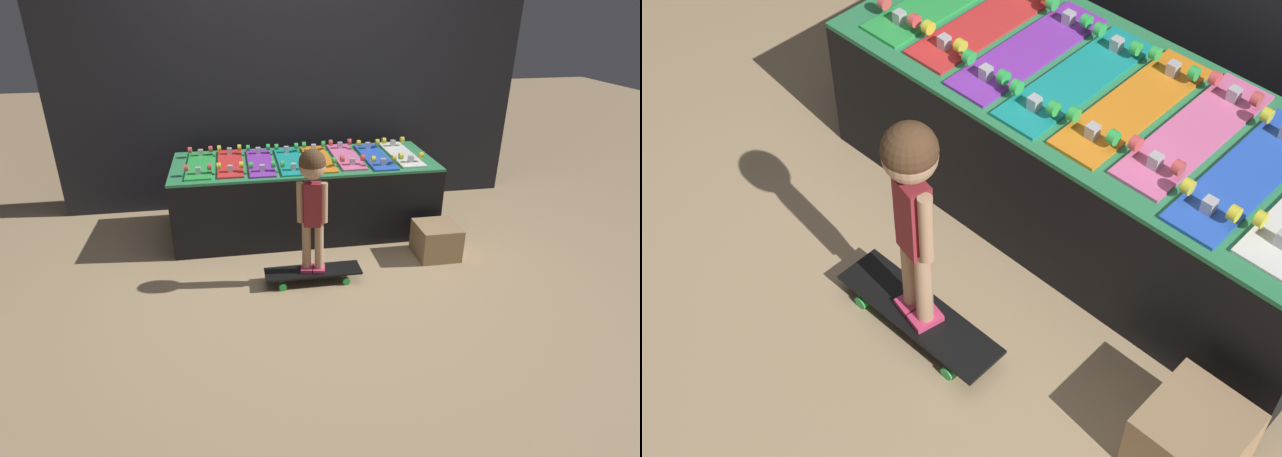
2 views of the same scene
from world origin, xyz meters
The scene contains 14 objects.
ground_plane centered at (0.00, 0.00, 0.00)m, with size 16.00×16.00×0.00m, color tan.
back_wall centered at (0.00, 1.22, 1.20)m, with size 4.23×0.10×2.40m.
display_rack centered at (0.00, 0.55, 0.31)m, with size 2.13×0.84×0.61m.
skateboard_green_on_rack centered at (-0.84, 0.56, 0.63)m, with size 0.20×0.72×0.09m.
skateboard_red_on_rack centered at (-0.60, 0.56, 0.63)m, with size 0.20×0.72×0.09m.
skateboard_purple_on_rack centered at (-0.36, 0.54, 0.63)m, with size 0.20×0.72×0.09m.
skateboard_teal_on_rack centered at (-0.12, 0.53, 0.63)m, with size 0.20×0.72×0.09m.
skateboard_orange_on_rack centered at (0.12, 0.55, 0.63)m, with size 0.20×0.72×0.09m.
skateboard_pink_on_rack centered at (0.36, 0.58, 0.63)m, with size 0.20×0.72×0.09m.
skateboard_blue_on_rack centered at (0.60, 0.53, 0.63)m, with size 0.20×0.72×0.09m.
skateboard_white_on_rack centered at (0.84, 0.56, 0.63)m, with size 0.20×0.72×0.09m.
skateboard_on_floor centered at (-0.07, -0.35, 0.07)m, with size 0.68×0.19×0.09m.
child centered at (-0.07, -0.35, 0.71)m, with size 0.21×0.18×0.88m.
storage_box centered at (0.93, -0.12, 0.13)m, with size 0.31×0.32×0.26m.
Camera 1 is at (-0.56, -3.37, 1.86)m, focal length 28.00 mm.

